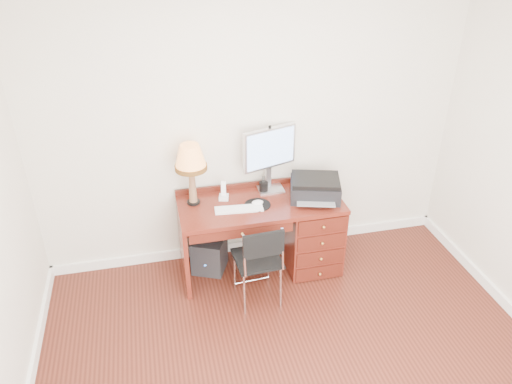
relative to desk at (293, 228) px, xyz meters
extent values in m
plane|color=#38130C|center=(-0.32, -1.40, -0.41)|extent=(4.00, 4.00, 0.00)
plane|color=silver|center=(-0.32, 0.35, 0.94)|extent=(4.00, 0.00, 4.00)
plane|color=white|center=(-0.32, -1.40, 2.29)|extent=(4.00, 4.00, 0.00)
cube|color=white|center=(-0.32, 0.33, -0.36)|extent=(4.00, 0.03, 0.10)
cube|color=maroon|center=(-0.32, -0.01, 0.32)|extent=(1.50, 0.65, 0.04)
cube|color=maroon|center=(0.18, -0.01, -0.06)|extent=(0.50, 0.61, 0.71)
cube|color=maroon|center=(-1.05, -0.01, -0.06)|extent=(0.04, 0.61, 0.71)
cube|color=#4C170F|center=(-0.56, 0.29, 0.05)|extent=(0.96, 0.03, 0.39)
cube|color=#4C170F|center=(-0.56, -0.31, 0.25)|extent=(0.91, 0.03, 0.09)
sphere|color=#BF8C3F|center=(0.18, -0.34, -0.06)|extent=(0.03, 0.03, 0.03)
cube|color=silver|center=(-0.17, 0.20, 0.35)|extent=(0.28, 0.24, 0.02)
cube|color=silver|center=(-0.17, 0.25, 0.45)|extent=(0.06, 0.05, 0.20)
cube|color=silver|center=(-0.17, 0.23, 0.77)|extent=(0.53, 0.21, 0.39)
cube|color=#4C8CF2|center=(-0.17, 0.21, 0.77)|extent=(0.48, 0.16, 0.35)
cube|color=white|center=(-0.54, -0.09, 0.35)|extent=(0.44, 0.16, 0.02)
cylinder|color=black|center=(-0.36, -0.05, 0.34)|extent=(0.24, 0.24, 0.01)
ellipsoid|color=white|center=(-0.36, -0.05, 0.36)|extent=(0.11, 0.07, 0.04)
cube|color=black|center=(0.19, -0.02, 0.42)|extent=(0.53, 0.46, 0.16)
cube|color=black|center=(0.19, -0.02, 0.52)|extent=(0.51, 0.44, 0.04)
cylinder|color=black|center=(-0.92, 0.12, 0.35)|extent=(0.12, 0.12, 0.02)
cone|color=brown|center=(-0.92, 0.12, 0.53)|extent=(0.08, 0.08, 0.35)
cone|color=#FF9F50|center=(-0.92, 0.12, 0.81)|extent=(0.28, 0.28, 0.22)
cylinder|color=#593814|center=(-0.92, 0.12, 0.70)|extent=(0.28, 0.28, 0.04)
cube|color=white|center=(-0.64, 0.13, 0.36)|extent=(0.10, 0.10, 0.04)
cube|color=white|center=(-0.64, 0.13, 0.45)|extent=(0.06, 0.07, 0.15)
cylinder|color=black|center=(-0.25, 0.18, 0.39)|extent=(0.08, 0.08, 0.11)
cube|color=black|center=(-0.45, -0.41, 0.02)|extent=(0.41, 0.41, 0.02)
cube|color=black|center=(-0.45, -0.60, 0.30)|extent=(0.35, 0.05, 0.23)
cylinder|color=silver|center=(-0.61, -0.25, -0.19)|extent=(0.02, 0.02, 0.44)
cylinder|color=silver|center=(-0.28, -0.25, -0.19)|extent=(0.02, 0.02, 0.44)
cylinder|color=silver|center=(-0.61, -0.58, -0.19)|extent=(0.02, 0.02, 0.44)
cylinder|color=silver|center=(-0.28, -0.58, -0.19)|extent=(0.02, 0.02, 0.44)
cylinder|color=silver|center=(-0.61, -0.60, 0.22)|extent=(0.02, 0.02, 0.39)
cylinder|color=silver|center=(-0.28, -0.60, 0.22)|extent=(0.02, 0.02, 0.39)
cube|color=black|center=(-0.81, 0.10, -0.24)|extent=(0.39, 0.39, 0.35)
camera|label=1|loc=(-1.24, -3.80, 2.69)|focal=35.00mm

